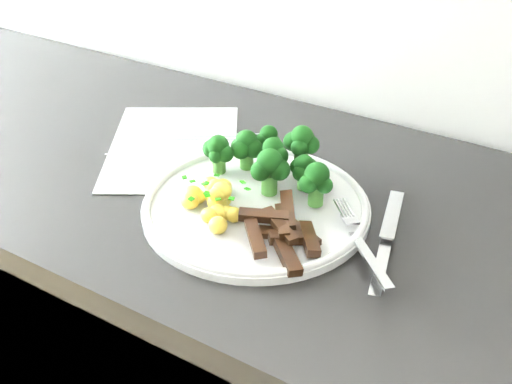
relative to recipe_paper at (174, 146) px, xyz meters
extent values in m
cube|color=silver|center=(0.00, 0.00, 0.00)|extent=(0.32, 0.35, 0.00)
cube|color=slate|center=(0.04, 0.07, 0.00)|extent=(0.12, 0.07, 0.00)
cube|color=slate|center=(0.03, 0.05, 0.00)|extent=(0.11, 0.07, 0.00)
cube|color=slate|center=(0.02, 0.04, 0.00)|extent=(0.11, 0.07, 0.00)
cube|color=slate|center=(0.01, 0.02, 0.00)|extent=(0.10, 0.06, 0.00)
cube|color=slate|center=(0.00, 0.00, 0.00)|extent=(0.10, 0.06, 0.00)
cube|color=slate|center=(-0.01, -0.02, 0.00)|extent=(0.09, 0.06, 0.00)
cube|color=slate|center=(-0.02, -0.03, 0.00)|extent=(0.09, 0.06, 0.00)
cube|color=slate|center=(-0.03, -0.05, 0.00)|extent=(0.09, 0.05, 0.00)
cylinder|color=white|center=(0.21, -0.09, 0.00)|extent=(0.31, 0.31, 0.01)
torus|color=white|center=(0.21, -0.09, 0.01)|extent=(0.30, 0.30, 0.01)
cylinder|color=#316421|center=(0.19, -0.02, 0.03)|extent=(0.02, 0.02, 0.03)
sphere|color=black|center=(0.21, -0.02, 0.05)|extent=(0.03, 0.03, 0.03)
sphere|color=black|center=(0.19, -0.01, 0.05)|extent=(0.02, 0.02, 0.02)
sphere|color=black|center=(0.19, -0.03, 0.05)|extent=(0.02, 0.02, 0.02)
sphere|color=black|center=(0.19, -0.02, 0.06)|extent=(0.03, 0.03, 0.03)
cylinder|color=#316421|center=(0.24, -0.02, 0.02)|extent=(0.02, 0.02, 0.02)
sphere|color=black|center=(0.25, -0.02, 0.04)|extent=(0.02, 0.02, 0.02)
sphere|color=black|center=(0.25, -0.01, 0.04)|extent=(0.02, 0.02, 0.02)
sphere|color=black|center=(0.23, -0.02, 0.04)|extent=(0.02, 0.02, 0.02)
sphere|color=black|center=(0.24, -0.03, 0.04)|extent=(0.02, 0.02, 0.02)
sphere|color=black|center=(0.24, -0.02, 0.05)|extent=(0.03, 0.03, 0.03)
cylinder|color=#316421|center=(0.15, -0.01, 0.02)|extent=(0.02, 0.02, 0.03)
sphere|color=black|center=(0.16, -0.01, 0.05)|extent=(0.03, 0.03, 0.03)
sphere|color=black|center=(0.15, 0.00, 0.05)|extent=(0.03, 0.03, 0.03)
sphere|color=black|center=(0.13, -0.01, 0.04)|extent=(0.02, 0.02, 0.02)
sphere|color=black|center=(0.14, -0.02, 0.05)|extent=(0.03, 0.03, 0.03)
sphere|color=black|center=(0.15, -0.01, 0.06)|extent=(0.03, 0.03, 0.03)
cylinder|color=#316421|center=(0.22, 0.02, 0.03)|extent=(0.02, 0.02, 0.03)
sphere|color=black|center=(0.23, 0.02, 0.06)|extent=(0.03, 0.03, 0.03)
sphere|color=black|center=(0.22, 0.03, 0.06)|extent=(0.03, 0.03, 0.03)
sphere|color=black|center=(0.21, 0.02, 0.06)|extent=(0.03, 0.03, 0.03)
sphere|color=black|center=(0.22, 0.01, 0.06)|extent=(0.03, 0.03, 0.03)
sphere|color=black|center=(0.22, 0.02, 0.07)|extent=(0.03, 0.03, 0.03)
cylinder|color=#316421|center=(0.16, 0.02, 0.03)|extent=(0.02, 0.02, 0.02)
sphere|color=black|center=(0.18, 0.02, 0.05)|extent=(0.02, 0.02, 0.02)
sphere|color=black|center=(0.16, 0.03, 0.05)|extent=(0.02, 0.02, 0.02)
sphere|color=black|center=(0.16, 0.01, 0.05)|extent=(0.02, 0.02, 0.02)
sphere|color=black|center=(0.16, 0.02, 0.06)|extent=(0.03, 0.03, 0.03)
cylinder|color=#316421|center=(0.28, -0.05, 0.02)|extent=(0.02, 0.02, 0.03)
sphere|color=black|center=(0.29, -0.05, 0.05)|extent=(0.02, 0.02, 0.02)
sphere|color=black|center=(0.27, -0.04, 0.05)|extent=(0.03, 0.03, 0.03)
sphere|color=black|center=(0.27, -0.06, 0.05)|extent=(0.03, 0.03, 0.03)
sphere|color=black|center=(0.28, -0.05, 0.06)|extent=(0.03, 0.03, 0.03)
cylinder|color=#316421|center=(0.12, -0.04, 0.02)|extent=(0.02, 0.02, 0.03)
sphere|color=black|center=(0.13, -0.04, 0.04)|extent=(0.02, 0.02, 0.02)
sphere|color=black|center=(0.12, -0.03, 0.04)|extent=(0.02, 0.02, 0.02)
sphere|color=black|center=(0.11, -0.04, 0.04)|extent=(0.03, 0.03, 0.03)
sphere|color=black|center=(0.12, -0.05, 0.04)|extent=(0.02, 0.02, 0.02)
sphere|color=black|center=(0.12, -0.04, 0.05)|extent=(0.03, 0.03, 0.03)
cylinder|color=#316421|center=(0.21, -0.05, 0.03)|extent=(0.02, 0.02, 0.03)
sphere|color=black|center=(0.22, -0.05, 0.05)|extent=(0.03, 0.03, 0.03)
sphere|color=black|center=(0.20, -0.04, 0.05)|extent=(0.03, 0.03, 0.03)
sphere|color=black|center=(0.20, -0.07, 0.05)|extent=(0.03, 0.03, 0.03)
sphere|color=black|center=(0.21, -0.05, 0.06)|extent=(0.04, 0.04, 0.04)
ellipsoid|color=#FFCA4F|center=(0.17, -0.11, 0.02)|extent=(0.03, 0.02, 0.03)
ellipsoid|color=#FFCA4F|center=(0.13, -0.09, 0.02)|extent=(0.02, 0.02, 0.02)
ellipsoid|color=#FFCA4F|center=(0.18, -0.14, 0.02)|extent=(0.03, 0.02, 0.02)
ellipsoid|color=#FFCA4F|center=(0.17, -0.13, 0.02)|extent=(0.02, 0.02, 0.02)
ellipsoid|color=#FFCA4F|center=(0.17, -0.13, 0.02)|extent=(0.03, 0.03, 0.03)
ellipsoid|color=#FFCA4F|center=(0.20, -0.17, 0.02)|extent=(0.02, 0.02, 0.02)
ellipsoid|color=#FFCA4F|center=(0.18, -0.15, 0.02)|extent=(0.02, 0.02, 0.02)
ellipsoid|color=#FFCA4F|center=(0.15, -0.11, 0.02)|extent=(0.02, 0.02, 0.02)
ellipsoid|color=#FFCA4F|center=(0.20, -0.13, 0.02)|extent=(0.02, 0.02, 0.02)
ellipsoid|color=#FFCA4F|center=(0.14, -0.14, 0.02)|extent=(0.03, 0.02, 0.02)
ellipsoid|color=#FFCA4F|center=(0.15, -0.08, 0.02)|extent=(0.02, 0.02, 0.02)
ellipsoid|color=#FFCA4F|center=(0.17, -0.12, 0.04)|extent=(0.03, 0.03, 0.02)
ellipsoid|color=#FFCA4F|center=(0.17, -0.12, 0.04)|extent=(0.02, 0.02, 0.02)
ellipsoid|color=#FFCA4F|center=(0.15, -0.10, 0.02)|extent=(0.03, 0.02, 0.03)
ellipsoid|color=#FFCA4F|center=(0.13, -0.13, 0.02)|extent=(0.03, 0.03, 0.02)
ellipsoid|color=#FFCA4F|center=(0.14, -0.12, 0.02)|extent=(0.02, 0.02, 0.02)
ellipsoid|color=#FFCA4F|center=(0.19, -0.13, 0.02)|extent=(0.02, 0.02, 0.02)
ellipsoid|color=#FFCA4F|center=(0.17, -0.13, 0.04)|extent=(0.02, 0.02, 0.02)
cube|color=#166F09|center=(0.17, -0.14, 0.04)|extent=(0.01, 0.01, 0.00)
cube|color=#166F09|center=(0.21, -0.11, 0.05)|extent=(0.01, 0.01, 0.00)
cube|color=#166F09|center=(0.14, -0.11, 0.04)|extent=(0.01, 0.01, 0.00)
cube|color=#166F09|center=(0.17, -0.13, 0.04)|extent=(0.01, 0.01, 0.00)
cube|color=#166F09|center=(0.15, -0.16, 0.04)|extent=(0.01, 0.01, 0.00)
cube|color=#166F09|center=(0.12, -0.13, 0.05)|extent=(0.01, 0.01, 0.00)
cube|color=#166F09|center=(0.19, -0.10, 0.05)|extent=(0.01, 0.01, 0.00)
cube|color=#166F09|center=(0.20, -0.13, 0.04)|extent=(0.01, 0.01, 0.00)
cube|color=#166F09|center=(0.15, -0.10, 0.04)|extent=(0.01, 0.01, 0.00)
cube|color=#166F09|center=(0.16, -0.13, 0.04)|extent=(0.01, 0.01, 0.00)
cube|color=#166F09|center=(0.18, -0.14, 0.04)|extent=(0.01, 0.01, 0.00)
cube|color=#166F09|center=(0.15, -0.12, 0.04)|extent=(0.01, 0.01, 0.00)
cube|color=#166F09|center=(0.16, -0.14, 0.04)|extent=(0.01, 0.01, 0.00)
cube|color=#166F09|center=(0.14, -0.13, 0.05)|extent=(0.01, 0.01, 0.00)
cube|color=black|center=(0.31, -0.13, 0.02)|extent=(0.06, 0.07, 0.02)
cube|color=black|center=(0.29, -0.12, 0.02)|extent=(0.07, 0.05, 0.01)
cube|color=black|center=(0.26, -0.14, 0.01)|extent=(0.07, 0.04, 0.01)
cube|color=black|center=(0.29, -0.16, 0.02)|extent=(0.07, 0.06, 0.02)
cube|color=black|center=(0.29, -0.14, 0.02)|extent=(0.05, 0.05, 0.02)
cube|color=black|center=(0.27, -0.13, 0.03)|extent=(0.07, 0.05, 0.01)
cube|color=black|center=(0.26, -0.17, 0.02)|extent=(0.06, 0.06, 0.01)
cube|color=black|center=(0.24, -0.13, 0.03)|extent=(0.06, 0.04, 0.01)
cube|color=black|center=(0.26, -0.10, 0.03)|extent=(0.05, 0.07, 0.01)
cube|color=black|center=(0.27, -0.12, 0.02)|extent=(0.05, 0.07, 0.02)
cube|color=silver|center=(0.39, -0.13, 0.02)|extent=(0.09, 0.10, 0.02)
cube|color=silver|center=(0.33, -0.07, 0.02)|extent=(0.03, 0.03, 0.01)
cylinder|color=silver|center=(0.32, -0.05, 0.02)|extent=(0.03, 0.03, 0.00)
cylinder|color=silver|center=(0.32, -0.05, 0.02)|extent=(0.03, 0.03, 0.00)
cylinder|color=silver|center=(0.32, -0.05, 0.02)|extent=(0.03, 0.03, 0.00)
cylinder|color=silver|center=(0.31, -0.05, 0.02)|extent=(0.03, 0.03, 0.00)
cube|color=silver|center=(0.37, -0.02, 0.01)|extent=(0.05, 0.12, 0.01)
cube|color=silver|center=(0.40, -0.12, 0.00)|extent=(0.04, 0.10, 0.02)
camera|label=1|loc=(0.57, -0.68, 0.48)|focal=43.71mm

